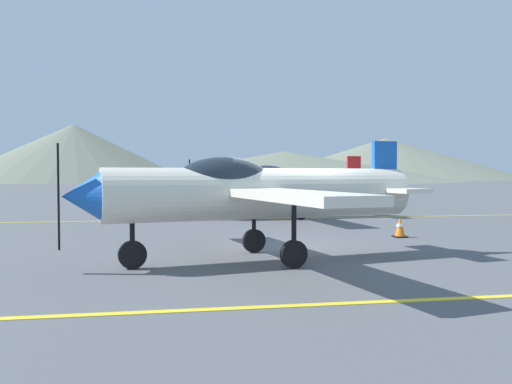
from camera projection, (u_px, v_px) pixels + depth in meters
ground_plane at (286, 253)px, 12.01m from camera, size 400.00×400.00×0.00m
apron_line_near at (362, 303)px, 7.35m from camera, size 80.00×0.16×0.01m
apron_line_far at (235, 219)px, 20.81m from camera, size 80.00×0.16×0.01m
airplane_near at (251, 192)px, 10.83m from camera, size 7.57×8.63×2.59m
airplane_mid at (280, 183)px, 21.39m from camera, size 7.53×8.66×2.59m
traffic_cone_front at (400, 227)px, 14.94m from camera, size 0.36×0.36×0.59m
hill_centerleft at (74, 153)px, 119.92m from camera, size 54.61×54.61×13.23m
hill_centerright at (285, 166)px, 131.08m from camera, size 85.35×85.35×7.47m
hill_right at (386, 159)px, 175.73m from camera, size 89.05×89.05×13.86m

